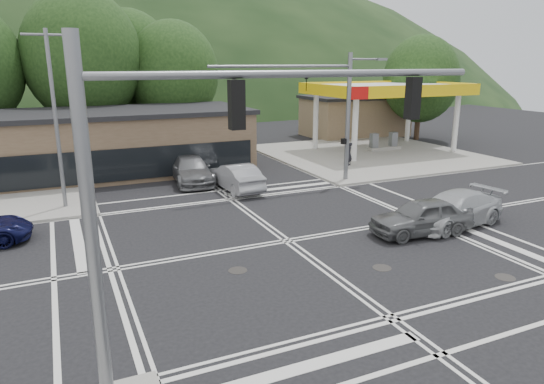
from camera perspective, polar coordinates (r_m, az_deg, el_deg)
name	(u,v)px	position (r m, az deg, el deg)	size (l,w,h in m)	color
ground	(287,241)	(20.93, 1.78, -5.77)	(120.00, 120.00, 0.00)	black
sidewalk_ne	(371,154)	(40.90, 11.52, 4.39)	(16.00, 16.00, 0.15)	gray
gas_station_canopy	(387,92)	(42.28, 13.32, 11.42)	(12.32, 8.34, 5.75)	silver
convenience_store	(355,117)	(51.59, 9.69, 8.69)	(10.00, 6.00, 3.80)	#846B4F
commercial_row	(66,147)	(34.99, -23.03, 4.92)	(24.00, 8.00, 4.00)	brown
hill_north	(96,99)	(108.16, -19.99, 10.24)	(252.00, 126.00, 140.00)	black
tree_n_b	(83,57)	(41.64, -21.39, 14.56)	(9.00, 9.00, 12.98)	#382619
tree_n_c	(173,74)	(42.67, -11.56, 13.50)	(7.60, 7.60, 10.87)	#382619
tree_n_e	(129,65)	(46.04, -16.52, 14.10)	(8.40, 8.40, 11.98)	#382619
tree_ne	(421,79)	(49.78, 17.11, 12.58)	(7.20, 7.20, 9.99)	#382619
streetlight_nw	(56,112)	(26.67, -24.06, 8.63)	(2.50, 0.25, 9.00)	slate
signal_mast_ne	(331,102)	(30.20, 6.97, 10.46)	(11.65, 0.30, 8.00)	slate
signal_mast_sw	(182,182)	(9.90, -10.50, 1.22)	(9.14, 0.28, 8.00)	slate
car_grey_center	(421,217)	(22.53, 17.17, -2.79)	(1.88, 4.67, 1.59)	#595B5E
car_silver_east	(454,209)	(24.16, 20.59, -1.91)	(2.21, 5.44, 1.58)	#B4B7BB
car_queue_a	(236,177)	(29.02, -4.24, 1.80)	(1.70, 4.88, 1.61)	#98999F
car_queue_b	(203,156)	(35.61, -8.11, 4.21)	(1.95, 4.85, 1.65)	beige
car_northbound	(191,170)	(31.23, -9.52, 2.60)	(2.28, 5.62, 1.63)	slate
pedestrian	(349,154)	(35.51, 9.05, 4.42)	(0.62, 0.41, 1.70)	black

